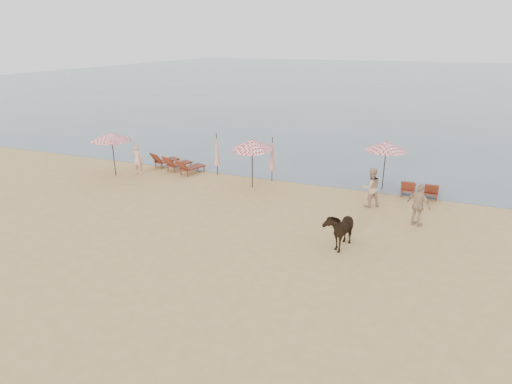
# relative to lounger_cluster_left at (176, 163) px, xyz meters

# --- Properties ---
(ground) EXTENTS (120.00, 120.00, 0.00)m
(ground) POSITION_rel_lounger_cluster_left_xyz_m (6.94, -9.61, -0.46)
(ground) COLOR tan
(ground) RESTS_ON ground
(sea) EXTENTS (160.00, 140.00, 0.06)m
(sea) POSITION_rel_lounger_cluster_left_xyz_m (6.94, 70.39, -0.46)
(sea) COLOR #51606B
(sea) RESTS_ON ground
(lounger_cluster_left) EXTENTS (3.42, 2.64, 0.66)m
(lounger_cluster_left) POSITION_rel_lounger_cluster_left_xyz_m (0.00, 0.00, 0.00)
(lounger_cluster_left) COLOR maroon
(lounger_cluster_left) RESTS_ON ground
(lounger_cluster_right) EXTENTS (1.78, 1.71, 0.62)m
(lounger_cluster_right) POSITION_rel_lounger_cluster_left_xyz_m (13.61, 0.62, -0.03)
(lounger_cluster_right) COLOR maroon
(lounger_cluster_right) RESTS_ON ground
(umbrella_open_left_a) EXTENTS (2.23, 2.23, 2.54)m
(umbrella_open_left_a) POSITION_rel_lounger_cluster_left_xyz_m (-2.73, -2.14, 1.82)
(umbrella_open_left_a) COLOR black
(umbrella_open_left_a) RESTS_ON ground
(umbrella_open_left_b) EXTENTS (2.10, 2.14, 2.68)m
(umbrella_open_left_b) POSITION_rel_lounger_cluster_left_xyz_m (5.35, -1.13, 1.86)
(umbrella_open_left_b) COLOR black
(umbrella_open_left_b) RESTS_ON ground
(umbrella_open_right) EXTENTS (2.11, 2.11, 2.57)m
(umbrella_open_right) POSITION_rel_lounger_cluster_left_xyz_m (11.78, 1.08, 1.85)
(umbrella_open_right) COLOR black
(umbrella_open_right) RESTS_ON ground
(umbrella_closed_left) EXTENTS (0.30, 0.30, 2.44)m
(umbrella_closed_left) POSITION_rel_lounger_cluster_left_xyz_m (2.68, 0.10, 1.04)
(umbrella_closed_left) COLOR black
(umbrella_closed_left) RESTS_ON ground
(umbrella_closed_right) EXTENTS (0.30, 0.30, 2.47)m
(umbrella_closed_right) POSITION_rel_lounger_cluster_left_xyz_m (5.96, 0.25, 1.06)
(umbrella_closed_right) COLOR black
(umbrella_closed_right) RESTS_ON ground
(cow) EXTENTS (1.05, 1.83, 1.45)m
(cow) POSITION_rel_lounger_cluster_left_xyz_m (10.96, -6.21, 0.27)
(cow) COLOR black
(cow) RESTS_ON ground
(beachgoer_left) EXTENTS (0.70, 0.51, 1.77)m
(beachgoer_left) POSITION_rel_lounger_cluster_left_xyz_m (-1.65, -1.43, 0.43)
(beachgoer_left) COLOR #E2A78D
(beachgoer_left) RESTS_ON ground
(beachgoer_right_a) EXTENTS (1.15, 1.11, 1.87)m
(beachgoer_right_a) POSITION_rel_lounger_cluster_left_xyz_m (11.49, -1.63, 0.48)
(beachgoer_right_a) COLOR tan
(beachgoer_right_a) RESTS_ON ground
(beachgoer_right_b) EXTENTS (1.15, 0.95, 1.84)m
(beachgoer_right_b) POSITION_rel_lounger_cluster_left_xyz_m (13.63, -3.15, 0.46)
(beachgoer_right_b) COLOR tan
(beachgoer_right_b) RESTS_ON ground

